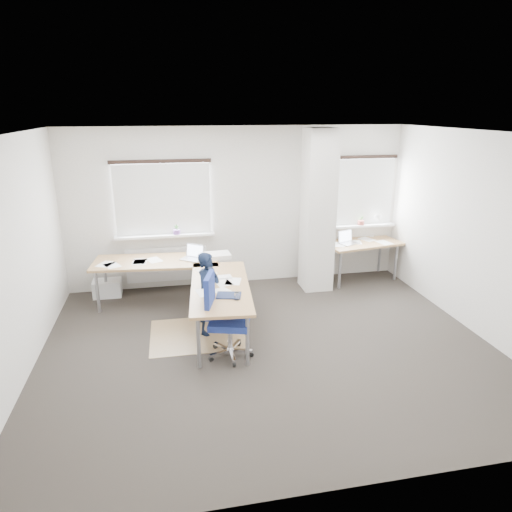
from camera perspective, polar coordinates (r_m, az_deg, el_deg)
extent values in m
plane|color=#292521|center=(6.31, 1.57, -11.21)|extent=(6.00, 6.00, 0.00)
cube|color=beige|center=(8.14, -2.25, 6.09)|extent=(6.00, 0.04, 2.80)
cube|color=beige|center=(3.55, 10.88, -10.65)|extent=(6.00, 0.04, 2.80)
cube|color=beige|center=(5.89, -28.08, -0.75)|extent=(0.04, 5.00, 2.80)
cube|color=beige|center=(7.04, 26.25, 2.32)|extent=(0.04, 5.00, 2.80)
cube|color=white|center=(5.51, 1.83, 15.09)|extent=(6.00, 5.00, 0.04)
cube|color=beige|center=(7.93, 7.75, 5.54)|extent=(0.50, 0.50, 2.78)
cube|color=white|center=(7.97, -11.57, 6.96)|extent=(1.60, 0.04, 1.20)
cube|color=white|center=(7.93, -11.57, 6.90)|extent=(1.60, 0.02, 1.20)
cube|color=white|center=(8.04, -11.29, 2.53)|extent=(1.70, 0.20, 0.04)
cube|color=white|center=(8.72, 12.99, 7.80)|extent=(1.20, 0.04, 1.20)
cube|color=white|center=(8.69, 13.10, 7.75)|extent=(1.20, 0.02, 1.20)
cube|color=white|center=(8.79, 12.89, 3.74)|extent=(1.30, 0.20, 0.04)
cube|color=white|center=(8.22, -11.07, -0.99)|extent=(1.40, 0.10, 0.60)
cylinder|color=#784598|center=(8.01, -9.89, 2.99)|extent=(0.12, 0.12, 0.08)
imported|color=#316528|center=(8.00, -9.90, 3.29)|extent=(0.09, 0.06, 0.17)
cylinder|color=#A2493E|center=(8.76, 12.97, 4.09)|extent=(0.12, 0.12, 0.08)
imported|color=#316528|center=(8.75, 12.99, 4.36)|extent=(0.09, 0.07, 0.17)
cube|color=#967852|center=(6.66, -7.33, -9.68)|extent=(1.33, 1.13, 0.01)
cube|color=white|center=(8.24, -18.08, -3.84)|extent=(0.47, 0.33, 0.28)
cube|color=olive|center=(7.56, -12.36, -0.69)|extent=(2.07, 0.98, 0.04)
cube|color=olive|center=(6.38, -4.50, -3.85)|extent=(0.98, 2.07, 0.04)
cylinder|color=#97969C|center=(7.57, -19.21, -4.24)|extent=(0.05, 0.05, 0.69)
cylinder|color=#97969C|center=(8.11, -18.31, -2.64)|extent=(0.05, 0.05, 0.69)
cylinder|color=#97969C|center=(7.91, -5.48, -2.29)|extent=(0.05, 0.05, 0.69)
cylinder|color=#97969C|center=(5.72, -7.19, -10.69)|extent=(0.05, 0.05, 0.69)
cylinder|color=#97969C|center=(5.74, -1.09, -10.47)|extent=(0.05, 0.05, 0.69)
cylinder|color=#97969C|center=(7.36, -2.30, -3.80)|extent=(0.05, 0.05, 0.69)
cube|color=#B7B7BC|center=(7.49, -8.05, -0.39)|extent=(0.40, 0.38, 0.01)
cube|color=#B7B7BC|center=(7.55, -7.63, 0.67)|extent=(0.29, 0.23, 0.22)
cube|color=silver|center=(7.55, -7.63, 0.67)|extent=(0.25, 0.19, 0.19)
cube|color=white|center=(6.64, -4.98, -2.71)|extent=(0.45, 0.17, 0.02)
cube|color=#151E3A|center=(6.02, -3.42, -4.93)|extent=(0.37, 0.31, 0.01)
cube|color=white|center=(7.53, -4.98, 0.05)|extent=(0.47, 0.35, 0.07)
imported|color=white|center=(6.93, -6.12, -1.64)|extent=(0.07, 0.07, 0.07)
cylinder|color=silver|center=(5.87, -2.40, -5.06)|extent=(0.07, 0.07, 0.10)
cube|color=olive|center=(8.62, 13.13, 1.58)|extent=(1.50, 0.93, 0.04)
cylinder|color=#97969C|center=(8.22, 10.44, -1.74)|extent=(0.05, 0.05, 0.69)
cylinder|color=#97969C|center=(8.88, 17.07, -0.74)|extent=(0.05, 0.05, 0.69)
cylinder|color=#97969C|center=(8.62, 8.72, -0.70)|extent=(0.05, 0.05, 0.69)
cylinder|color=#97969C|center=(9.26, 15.19, 0.19)|extent=(0.05, 0.05, 0.69)
cube|color=#B7B7BC|center=(8.45, 11.57, 1.55)|extent=(0.39, 0.34, 0.01)
cube|color=#B7B7BC|center=(8.50, 11.06, 2.47)|extent=(0.32, 0.17, 0.22)
cube|color=silver|center=(8.50, 11.06, 2.47)|extent=(0.28, 0.14, 0.19)
cylinder|color=white|center=(9.06, 14.19, 2.50)|extent=(0.10, 0.10, 0.02)
cylinder|color=white|center=(9.02, 14.28, 3.66)|extent=(0.02, 0.16, 0.38)
cylinder|color=white|center=(8.86, 14.72, 4.85)|extent=(0.02, 0.29, 0.13)
cone|color=white|center=(8.74, 15.10, 4.51)|extent=(0.14, 0.16, 0.17)
cube|color=navy|center=(5.87, -3.32, -8.20)|extent=(0.61, 0.61, 0.09)
cube|color=navy|center=(5.75, -5.81, -4.84)|extent=(0.18, 0.43, 0.53)
cylinder|color=silver|center=(5.96, -3.28, -9.95)|extent=(0.06, 0.06, 0.36)
cylinder|color=black|center=(6.05, -0.57, -12.17)|extent=(0.07, 0.05, 0.06)
cylinder|color=black|center=(6.30, -2.12, -10.88)|extent=(0.06, 0.07, 0.06)
cylinder|color=black|center=(6.25, -5.11, -11.18)|extent=(0.06, 0.07, 0.06)
cylinder|color=black|center=(5.98, -5.64, -12.70)|extent=(0.07, 0.05, 0.06)
cylinder|color=black|center=(5.85, -2.74, -13.38)|extent=(0.03, 0.07, 0.06)
imported|color=black|center=(6.45, -5.93, -4.69)|extent=(0.50, 0.52, 1.20)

